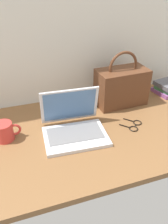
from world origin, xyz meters
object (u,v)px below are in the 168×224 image
object	(u,v)px
coffee_mug	(5,132)
handbag	(121,86)
eyeglasses	(135,125)
laptop	(73,125)

from	to	relation	value
coffee_mug	handbag	distance (m)	0.71
coffee_mug	eyeglasses	xyz separation A→B (m)	(0.66, -0.11, -0.04)
eyeglasses	coffee_mug	bearing A→B (deg)	170.86
laptop	eyeglasses	xyz separation A→B (m)	(0.33, -0.05, -0.04)
coffee_mug	eyeglasses	distance (m)	0.67
coffee_mug	handbag	xyz separation A→B (m)	(0.69, 0.14, 0.07)
coffee_mug	eyeglasses	world-z (taller)	coffee_mug
eyeglasses	handbag	xyz separation A→B (m)	(0.03, 0.25, 0.11)
laptop	handbag	size ratio (longest dim) A/B	0.98
laptop	handbag	xyz separation A→B (m)	(0.36, 0.20, 0.07)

